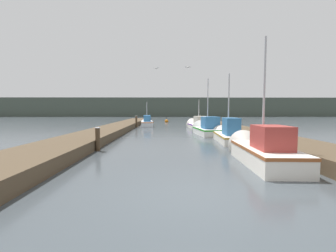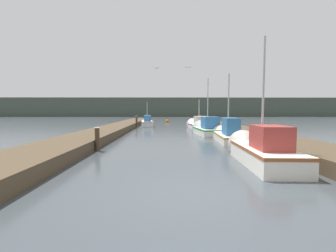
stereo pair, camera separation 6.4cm
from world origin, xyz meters
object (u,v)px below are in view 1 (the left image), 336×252
at_px(fishing_boat_4, 147,122).
at_px(mooring_piling_3, 136,121).
at_px(fishing_boat_3, 198,125).
at_px(fishing_boat_0, 261,150).
at_px(fishing_boat_2, 207,129).
at_px(channel_buoy, 167,121).
at_px(fishing_boat_1, 228,134).
at_px(mooring_piling_1, 98,139).
at_px(mooring_piling_2, 199,120).
at_px(seagull_1, 188,67).
at_px(mooring_piling_0, 201,122).
at_px(seagull_lead, 156,68).

height_order(fishing_boat_4, mooring_piling_3, fishing_boat_4).
relative_size(fishing_boat_3, fishing_boat_4, 1.05).
xyz_separation_m(fishing_boat_0, fishing_boat_2, (-0.21, 9.86, -0.03)).
bearing_deg(channel_buoy, fishing_boat_1, -80.62).
bearing_deg(mooring_piling_1, fishing_boat_1, 25.07).
xyz_separation_m(mooring_piling_2, seagull_1, (-2.49, -8.99, 5.31)).
bearing_deg(fishing_boat_3, mooring_piling_0, 72.66).
relative_size(fishing_boat_2, mooring_piling_0, 5.27).
distance_m(mooring_piling_3, seagull_lead, 7.20).
distance_m(fishing_boat_0, channel_buoy, 28.71).
relative_size(fishing_boat_3, mooring_piling_0, 6.69).
height_order(fishing_boat_1, mooring_piling_0, fishing_boat_1).
relative_size(fishing_boat_2, mooring_piling_3, 3.75).
xyz_separation_m(fishing_boat_3, mooring_piling_0, (1.11, 4.94, 0.08)).
distance_m(fishing_boat_4, mooring_piling_0, 7.02).
bearing_deg(fishing_boat_0, mooring_piling_2, 89.89).
relative_size(fishing_boat_0, mooring_piling_3, 3.74).
bearing_deg(fishing_boat_4, fishing_boat_1, -71.36).
bearing_deg(mooring_piling_0, fishing_boat_2, -96.58).
bearing_deg(fishing_boat_0, mooring_piling_3, 114.06).
height_order(mooring_piling_0, seagull_1, seagull_1).
bearing_deg(seagull_lead, mooring_piling_1, 109.53).
xyz_separation_m(fishing_boat_1, channel_buoy, (-3.74, 22.65, -0.27)).
xyz_separation_m(mooring_piling_0, mooring_piling_1, (-7.92, -18.30, 0.10)).
xyz_separation_m(mooring_piling_0, mooring_piling_2, (-0.04, 1.08, 0.17)).
bearing_deg(seagull_lead, mooring_piling_3, -27.74).
distance_m(mooring_piling_3, seagull_1, 8.93).
bearing_deg(mooring_piling_3, channel_buoy, 71.94).
bearing_deg(fishing_boat_1, mooring_piling_0, 90.95).
bearing_deg(channel_buoy, seagull_lead, -94.14).
bearing_deg(fishing_boat_2, mooring_piling_0, 77.89).
relative_size(fishing_boat_2, fishing_boat_3, 0.79).
bearing_deg(fishing_boat_1, seagull_1, 108.40).
xyz_separation_m(fishing_boat_0, channel_buoy, (-3.36, 28.51, -0.30)).
height_order(fishing_boat_0, fishing_boat_4, fishing_boat_0).
bearing_deg(mooring_piling_3, mooring_piling_0, 21.86).
xyz_separation_m(fishing_boat_0, mooring_piling_0, (1.05, 20.77, 0.01)).
bearing_deg(mooring_piling_3, mooring_piling_2, 28.36).
relative_size(fishing_boat_0, seagull_lead, 9.46).
relative_size(fishing_boat_3, mooring_piling_1, 5.53).
distance_m(mooring_piling_2, channel_buoy, 7.98).
bearing_deg(mooring_piling_2, seagull_1, -105.48).
distance_m(seagull_lead, seagull_1, 3.02).
height_order(fishing_boat_4, seagull_1, seagull_1).
xyz_separation_m(mooring_piling_2, mooring_piling_3, (-7.94, -4.28, 0.02)).
distance_m(fishing_boat_2, mooring_piling_3, 10.23).
distance_m(fishing_boat_2, fishing_boat_3, 5.97).
bearing_deg(fishing_boat_4, fishing_boat_0, -79.02).
height_order(mooring_piling_3, channel_buoy, mooring_piling_3).
bearing_deg(fishing_boat_3, mooring_piling_2, 75.27).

